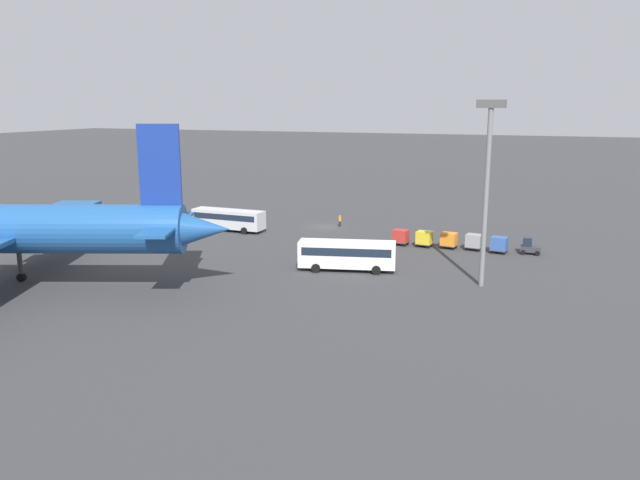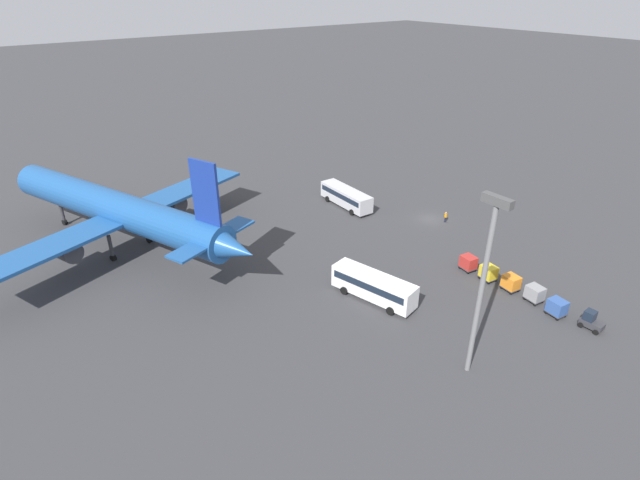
# 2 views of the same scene
# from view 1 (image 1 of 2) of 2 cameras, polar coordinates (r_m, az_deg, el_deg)

# --- Properties ---
(ground_plane) EXTENTS (600.00, 600.00, 0.00)m
(ground_plane) POSITION_cam_1_polar(r_m,az_deg,el_deg) (94.63, 0.43, 1.21)
(ground_plane) COLOR #38383A
(shuttle_bus_near) EXTENTS (11.06, 3.43, 3.10)m
(shuttle_bus_near) POSITION_cam_1_polar(r_m,az_deg,el_deg) (92.53, -8.37, 1.99)
(shuttle_bus_near) COLOR silver
(shuttle_bus_near) RESTS_ON ground
(shuttle_bus_far) EXTENTS (11.11, 5.21, 3.30)m
(shuttle_bus_far) POSITION_cam_1_polar(r_m,az_deg,el_deg) (69.67, 2.48, -1.21)
(shuttle_bus_far) COLOR white
(shuttle_bus_far) RESTS_ON ground
(baggage_tug) EXTENTS (2.45, 1.71, 2.10)m
(baggage_tug) POSITION_cam_1_polar(r_m,az_deg,el_deg) (81.67, 18.60, -0.57)
(baggage_tug) COLOR #333338
(baggage_tug) RESTS_ON ground
(worker_person) EXTENTS (0.38, 0.38, 1.74)m
(worker_person) POSITION_cam_1_polar(r_m,az_deg,el_deg) (94.75, 1.84, 1.75)
(worker_person) COLOR #1E1E2D
(worker_person) RESTS_ON ground
(cargo_cart_blue) EXTENTS (2.19, 1.92, 2.06)m
(cargo_cart_blue) POSITION_cam_1_polar(r_m,az_deg,el_deg) (80.92, 16.06, -0.34)
(cargo_cart_blue) COLOR #38383D
(cargo_cart_blue) RESTS_ON ground
(cargo_cart_grey) EXTENTS (2.19, 1.92, 2.06)m
(cargo_cart_grey) POSITION_cam_1_polar(r_m,az_deg,el_deg) (81.73, 13.90, -0.10)
(cargo_cart_grey) COLOR #38383D
(cargo_cart_grey) RESTS_ON ground
(cargo_cart_orange) EXTENTS (2.19, 1.92, 2.06)m
(cargo_cart_orange) POSITION_cam_1_polar(r_m,az_deg,el_deg) (81.98, 11.71, 0.05)
(cargo_cart_orange) COLOR #38383D
(cargo_cart_orange) RESTS_ON ground
(cargo_cart_yellow) EXTENTS (2.19, 1.92, 2.06)m
(cargo_cart_yellow) POSITION_cam_1_polar(r_m,az_deg,el_deg) (82.28, 9.52, 0.18)
(cargo_cart_yellow) COLOR #38383D
(cargo_cart_yellow) RESTS_ON ground
(cargo_cart_red) EXTENTS (2.19, 1.92, 2.06)m
(cargo_cart_red) POSITION_cam_1_polar(r_m,az_deg,el_deg) (82.89, 7.38, 0.34)
(cargo_cart_red) COLOR #38383D
(cargo_cart_red) RESTS_ON ground
(light_pole) EXTENTS (2.80, 0.70, 18.70)m
(light_pole) POSITION_cam_1_polar(r_m,az_deg,el_deg) (64.17, 15.04, 5.73)
(light_pole) COLOR slate
(light_pole) RESTS_ON ground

